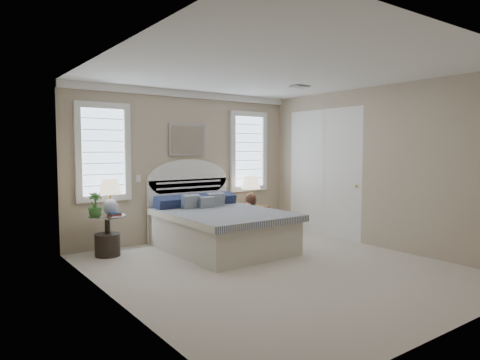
% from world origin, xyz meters
% --- Properties ---
extents(floor, '(4.50, 5.00, 0.01)m').
position_xyz_m(floor, '(0.00, 0.00, 0.00)').
color(floor, '#BCAFA0').
rests_on(floor, ground).
extents(ceiling, '(4.50, 5.00, 0.01)m').
position_xyz_m(ceiling, '(0.00, 0.00, 2.70)').
color(ceiling, white).
rests_on(ceiling, wall_back).
extents(wall_back, '(4.50, 0.02, 2.70)m').
position_xyz_m(wall_back, '(0.00, 2.50, 1.35)').
color(wall_back, '#BCA68D').
rests_on(wall_back, floor).
extents(wall_left, '(0.02, 5.00, 2.70)m').
position_xyz_m(wall_left, '(-2.25, 0.00, 1.35)').
color(wall_left, '#BCA68D').
rests_on(wall_left, floor).
extents(wall_right, '(0.02, 5.00, 2.70)m').
position_xyz_m(wall_right, '(2.25, 0.00, 1.35)').
color(wall_right, '#BCA68D').
rests_on(wall_right, floor).
extents(crown_molding, '(4.50, 0.08, 0.12)m').
position_xyz_m(crown_molding, '(0.00, 2.46, 2.64)').
color(crown_molding, white).
rests_on(crown_molding, wall_back).
extents(hvac_vent, '(0.30, 0.20, 0.02)m').
position_xyz_m(hvac_vent, '(1.20, 0.80, 2.68)').
color(hvac_vent, '#B2B2B2').
rests_on(hvac_vent, ceiling).
extents(switch_plate, '(0.08, 0.01, 0.12)m').
position_xyz_m(switch_plate, '(-0.95, 2.48, 1.15)').
color(switch_plate, white).
rests_on(switch_plate, wall_back).
extents(window_left, '(0.90, 0.06, 1.60)m').
position_xyz_m(window_left, '(-1.55, 2.48, 1.60)').
color(window_left, silver).
rests_on(window_left, wall_back).
extents(window_right, '(0.90, 0.06, 1.60)m').
position_xyz_m(window_right, '(1.40, 2.48, 1.60)').
color(window_right, silver).
rests_on(window_right, wall_back).
extents(painting, '(0.74, 0.04, 0.58)m').
position_xyz_m(painting, '(0.00, 2.46, 1.82)').
color(painting, silver).
rests_on(painting, wall_back).
extents(closet_door, '(0.02, 1.80, 2.40)m').
position_xyz_m(closet_door, '(2.23, 1.20, 1.20)').
color(closet_door, white).
rests_on(closet_door, floor).
extents(bed, '(1.72, 2.28, 1.47)m').
position_xyz_m(bed, '(0.00, 1.46, 0.39)').
color(bed, beige).
rests_on(bed, floor).
extents(side_table_left, '(0.56, 0.56, 0.63)m').
position_xyz_m(side_table_left, '(-1.65, 2.05, 0.39)').
color(side_table_left, black).
rests_on(side_table_left, floor).
extents(nightstand_right, '(0.50, 0.40, 0.53)m').
position_xyz_m(nightstand_right, '(1.30, 2.15, 0.39)').
color(nightstand_right, olive).
rests_on(nightstand_right, floor).
extents(floor_pot, '(0.50, 0.50, 0.35)m').
position_xyz_m(floor_pot, '(-1.66, 2.04, 0.17)').
color(floor_pot, black).
rests_on(floor_pot, floor).
extents(lamp_left, '(0.44, 0.44, 0.57)m').
position_xyz_m(lamp_left, '(-1.60, 2.05, 0.98)').
color(lamp_left, white).
rests_on(lamp_left, side_table_left).
extents(lamp_right, '(0.45, 0.45, 0.61)m').
position_xyz_m(lamp_right, '(1.20, 2.13, 0.90)').
color(lamp_right, black).
rests_on(lamp_right, nightstand_right).
extents(potted_plant, '(0.21, 0.21, 0.37)m').
position_xyz_m(potted_plant, '(-1.86, 1.96, 0.82)').
color(potted_plant, '#2A6A31').
rests_on(potted_plant, side_table_left).
extents(books_left, '(0.20, 0.16, 0.05)m').
position_xyz_m(books_left, '(-1.57, 1.96, 0.65)').
color(books_left, '#A33028').
rests_on(books_left, side_table_left).
extents(books_right, '(0.21, 0.17, 0.10)m').
position_xyz_m(books_right, '(1.17, 2.11, 0.58)').
color(books_right, '#A33028').
rests_on(books_right, nightstand_right).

